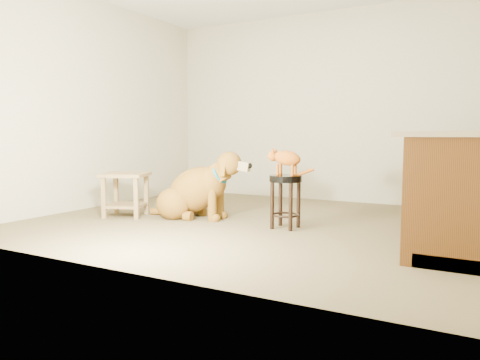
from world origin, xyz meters
The scene contains 8 objects.
floor centered at (0.00, 0.00, 0.00)m, with size 4.50×4.00×0.01m, color brown.
room_shell centered at (0.00, 0.00, 1.68)m, with size 4.54×4.04×2.62m.
cabinet_run centered at (1.94, 0.30, 0.44)m, with size 0.70×2.56×0.94m.
padded_stool centered at (0.41, -0.12, 0.37)m, with size 0.32×0.32×0.52m.
wood_stool centered at (1.81, 1.49, 0.37)m, with size 0.41×0.41×0.71m.
side_table centered at (-1.43, -0.37, 0.32)m, with size 0.62×0.62×0.49m.
golden_retriever centered at (-0.68, -0.08, 0.29)m, with size 1.25×0.66×0.79m.
tabby_kitten centered at (0.40, -0.12, 0.68)m, with size 0.47×0.17×0.29m.
Camera 1 is at (2.23, -4.29, 0.91)m, focal length 35.00 mm.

